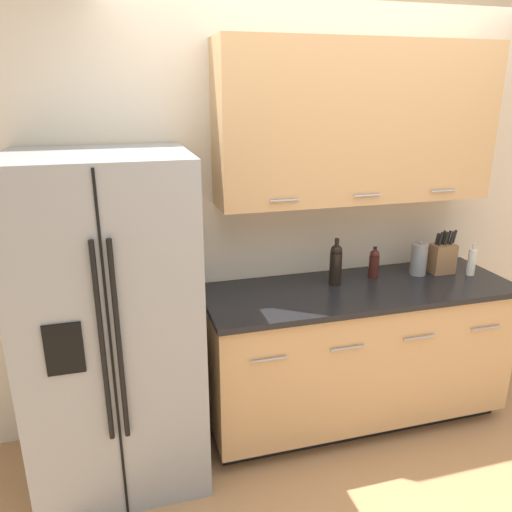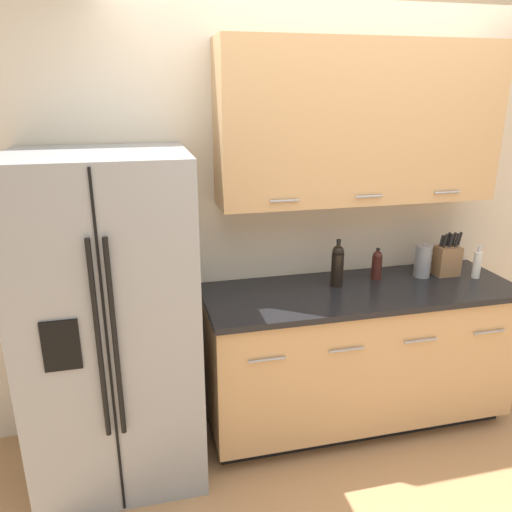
{
  "view_description": "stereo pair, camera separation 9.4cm",
  "coord_description": "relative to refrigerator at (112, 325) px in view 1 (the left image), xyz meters",
  "views": [
    {
      "loc": [
        -1.22,
        -1.76,
        2.02
      ],
      "look_at": [
        -0.52,
        0.73,
        1.16
      ],
      "focal_mm": 35.0,
      "sensor_mm": 36.0,
      "label": 1
    },
    {
      "loc": [
        -1.13,
        -1.78,
        2.02
      ],
      "look_at": [
        -0.52,
        0.73,
        1.16
      ],
      "focal_mm": 35.0,
      "sensor_mm": 36.0,
      "label": 2
    }
  ],
  "objects": [
    {
      "name": "knife_block",
      "position": [
        2.04,
        0.14,
        0.14
      ],
      "size": [
        0.17,
        0.1,
        0.28
      ],
      "color": "olive",
      "rests_on": "counter_unit"
    },
    {
      "name": "ground_plane",
      "position": [
        1.31,
        -0.67,
        -0.87
      ],
      "size": [
        14.0,
        14.0,
        0.0
      ],
      "primitive_type": "plane",
      "color": "#B27F51"
    },
    {
      "name": "soap_dispenser",
      "position": [
        2.2,
        0.05,
        0.12
      ],
      "size": [
        0.06,
        0.05,
        0.21
      ],
      "color": "silver",
      "rests_on": "counter_unit"
    },
    {
      "name": "wall_back",
      "position": [
        1.34,
        0.36,
        0.57
      ],
      "size": [
        10.0,
        0.39,
        2.6
      ],
      "color": "beige",
      "rests_on": "ground_plane"
    },
    {
      "name": "steel_canister",
      "position": [
        1.88,
        0.15,
        0.14
      ],
      "size": [
        0.1,
        0.1,
        0.22
      ],
      "color": "gray",
      "rests_on": "counter_unit"
    },
    {
      "name": "wine_bottle",
      "position": [
        1.3,
        0.13,
        0.16
      ],
      "size": [
        0.07,
        0.07,
        0.29
      ],
      "color": "black",
      "rests_on": "counter_unit"
    },
    {
      "name": "refrigerator",
      "position": [
        0.0,
        0.0,
        0.0
      ],
      "size": [
        0.86,
        0.77,
        1.75
      ],
      "color": "gray",
      "rests_on": "ground_plane"
    },
    {
      "name": "counter_unit",
      "position": [
        1.43,
        0.06,
        -0.41
      ],
      "size": [
        1.87,
        0.64,
        0.91
      ],
      "color": "black",
      "rests_on": "ground_plane"
    },
    {
      "name": "oil_bottle",
      "position": [
        1.58,
        0.18,
        0.13
      ],
      "size": [
        0.06,
        0.06,
        0.2
      ],
      "color": "#3D1914",
      "rests_on": "counter_unit"
    }
  ]
}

